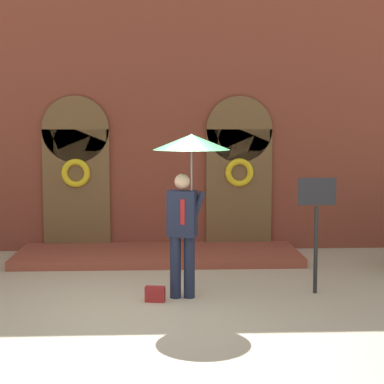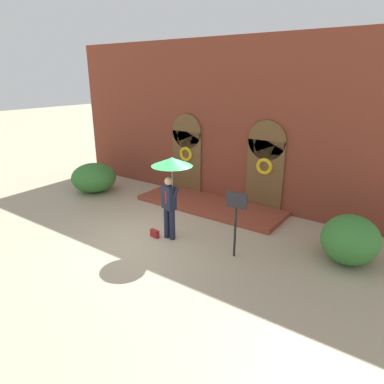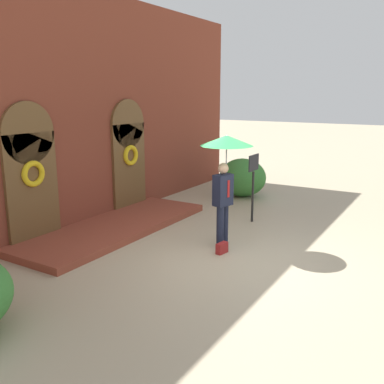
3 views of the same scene
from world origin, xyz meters
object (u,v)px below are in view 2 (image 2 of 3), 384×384
(handbag, at_px, (155,233))
(sign_post, at_px, (236,214))
(shrub_left, at_px, (94,178))
(shrub_right, at_px, (350,239))
(person_with_umbrella, at_px, (171,174))

(handbag, height_order, sign_post, sign_post)
(sign_post, bearing_deg, shrub_left, 169.18)
(shrub_right, bearing_deg, sign_post, -150.08)
(sign_post, xyz_separation_m, shrub_right, (2.42, 1.39, -0.56))
(person_with_umbrella, xyz_separation_m, shrub_left, (-5.15, 1.51, -1.35))
(sign_post, relative_size, shrub_left, 0.99)
(shrub_left, relative_size, shrub_right, 1.16)
(person_with_umbrella, distance_m, shrub_left, 5.54)
(sign_post, xyz_separation_m, shrub_left, (-7.03, 1.34, -0.60))
(sign_post, bearing_deg, person_with_umbrella, -174.88)
(person_with_umbrella, relative_size, shrub_right, 1.58)
(shrub_left, height_order, shrub_right, shrub_right)
(shrub_left, distance_m, shrub_right, 9.46)
(sign_post, bearing_deg, shrub_right, 29.92)
(person_with_umbrella, distance_m, handbag, 1.88)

